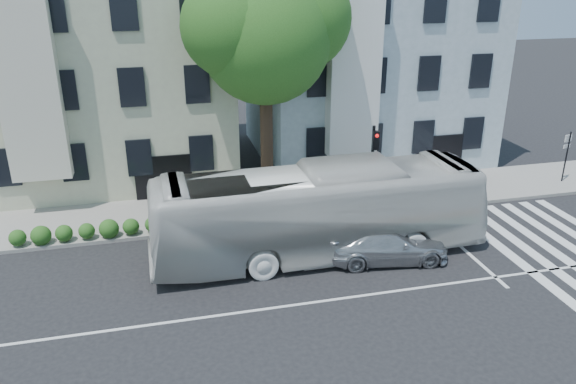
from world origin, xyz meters
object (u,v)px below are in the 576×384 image
object	(u,v)px
sedan	(386,244)
traffic_signal	(373,159)
fire_hydrant	(462,182)
bus	(319,212)

from	to	relation	value
sedan	traffic_signal	distance (m)	4.64
traffic_signal	fire_hydrant	world-z (taller)	traffic_signal
sedan	fire_hydrant	xyz separation A→B (m)	(6.29, 5.47, -0.13)
bus	fire_hydrant	distance (m)	9.75
fire_hydrant	sedan	bearing A→B (deg)	-138.98
sedan	fire_hydrant	bearing A→B (deg)	-41.62
bus	traffic_signal	distance (m)	4.58
sedan	traffic_signal	bearing A→B (deg)	-6.30
fire_hydrant	bus	bearing A→B (deg)	-152.89
bus	traffic_signal	world-z (taller)	traffic_signal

